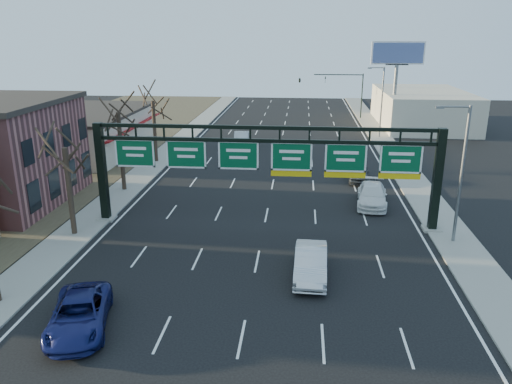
# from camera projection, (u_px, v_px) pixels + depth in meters

# --- Properties ---
(ground) EXTENTS (160.00, 160.00, 0.00)m
(ground) POSITION_uv_depth(u_px,v_px,m) (254.00, 277.00, 28.25)
(ground) COLOR black
(ground) RESTS_ON ground
(sidewalk_left) EXTENTS (3.00, 120.00, 0.12)m
(sidewalk_left) POSITION_uv_depth(u_px,v_px,m) (142.00, 174.00, 48.30)
(sidewalk_left) COLOR gray
(sidewalk_left) RESTS_ON ground
(sidewalk_right) EXTENTS (3.00, 120.00, 0.12)m
(sidewalk_right) POSITION_uv_depth(u_px,v_px,m) (412.00, 181.00, 46.08)
(sidewalk_right) COLOR gray
(sidewalk_right) RESTS_ON ground
(dirt_strip_left) EXTENTS (21.00, 120.00, 0.06)m
(dirt_strip_left) POSITION_uv_depth(u_px,v_px,m) (22.00, 171.00, 49.36)
(dirt_strip_left) COLOR #473D2B
(dirt_strip_left) RESTS_ON ground
(lane_markings) EXTENTS (21.60, 120.00, 0.01)m
(lane_markings) POSITION_uv_depth(u_px,v_px,m) (274.00, 178.00, 47.20)
(lane_markings) COLOR white
(lane_markings) RESTS_ON ground
(sign_gantry) EXTENTS (24.60, 1.20, 7.20)m
(sign_gantry) POSITION_uv_depth(u_px,v_px,m) (267.00, 162.00, 34.40)
(sign_gantry) COLOR black
(sign_gantry) RESTS_ON ground
(cream_strip) EXTENTS (10.90, 18.40, 4.70)m
(cream_strip) POSITION_uv_depth(u_px,v_px,m) (91.00, 131.00, 56.87)
(cream_strip) COLOR #B8AD99
(cream_strip) RESTS_ON ground
(building_right_distant) EXTENTS (12.00, 20.00, 5.00)m
(building_right_distant) POSITION_uv_depth(u_px,v_px,m) (422.00, 108.00, 73.13)
(building_right_distant) COLOR #B8AD99
(building_right_distant) RESTS_ON ground
(tree_gantry) EXTENTS (3.60, 3.60, 8.48)m
(tree_gantry) POSITION_uv_depth(u_px,v_px,m) (62.00, 132.00, 31.91)
(tree_gantry) COLOR black
(tree_gantry) RESTS_ON sidewalk_left
(tree_mid) EXTENTS (3.60, 3.60, 9.24)m
(tree_mid) POSITION_uv_depth(u_px,v_px,m) (117.00, 100.00, 41.16)
(tree_mid) COLOR black
(tree_mid) RESTS_ON sidewalk_left
(tree_far) EXTENTS (3.60, 3.60, 8.86)m
(tree_far) POSITION_uv_depth(u_px,v_px,m) (152.00, 91.00, 50.75)
(tree_far) COLOR black
(tree_far) RESTS_ON sidewalk_left
(streetlight_near) EXTENTS (2.15, 0.22, 9.00)m
(streetlight_near) POSITION_uv_depth(u_px,v_px,m) (460.00, 168.00, 31.30)
(streetlight_near) COLOR slate
(streetlight_near) RESTS_ON sidewalk_right
(streetlight_far) EXTENTS (2.15, 0.22, 9.00)m
(streetlight_far) POSITION_uv_depth(u_px,v_px,m) (381.00, 98.00, 63.52)
(streetlight_far) COLOR slate
(streetlight_far) RESTS_ON sidewalk_right
(billboard_right) EXTENTS (7.00, 0.50, 12.00)m
(billboard_right) POSITION_uv_depth(u_px,v_px,m) (397.00, 64.00, 66.79)
(billboard_right) COLOR slate
(billboard_right) RESTS_ON ground
(traffic_signal_mast) EXTENTS (10.16, 0.54, 7.00)m
(traffic_signal_mast) POSITION_uv_depth(u_px,v_px,m) (323.00, 83.00, 78.19)
(traffic_signal_mast) COLOR black
(traffic_signal_mast) RESTS_ON ground
(car_blue_suv) EXTENTS (3.85, 5.96, 1.53)m
(car_blue_suv) POSITION_uv_depth(u_px,v_px,m) (79.00, 314.00, 23.08)
(car_blue_suv) COLOR navy
(car_blue_suv) RESTS_ON ground
(car_silver_sedan) EXTENTS (1.92, 5.15, 1.68)m
(car_silver_sedan) POSITION_uv_depth(u_px,v_px,m) (311.00, 263.00, 28.02)
(car_silver_sedan) COLOR silver
(car_silver_sedan) RESTS_ON ground
(car_white_wagon) EXTENTS (2.90, 5.79, 1.61)m
(car_white_wagon) POSITION_uv_depth(u_px,v_px,m) (372.00, 195.00, 39.74)
(car_white_wagon) COLOR white
(car_white_wagon) RESTS_ON ground
(car_grey_far) EXTENTS (2.24, 4.62, 1.52)m
(car_grey_far) POSITION_uv_depth(u_px,v_px,m) (359.00, 173.00, 46.16)
(car_grey_far) COLOR #434649
(car_grey_far) RESTS_ON ground
(car_silver_distant) EXTENTS (2.10, 5.09, 1.64)m
(car_silver_distant) POSITION_uv_depth(u_px,v_px,m) (242.00, 139.00, 60.26)
(car_silver_distant) COLOR #A5A5A9
(car_silver_distant) RESTS_ON ground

